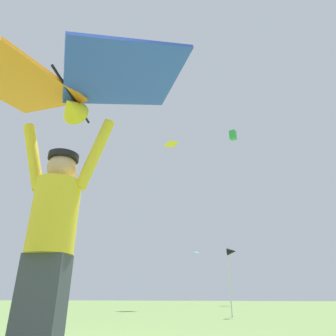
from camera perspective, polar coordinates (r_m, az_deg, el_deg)
The scene contains 6 objects.
kite_flyer_person at distance 2.40m, azimuth -21.49°, elevation -12.33°, with size 0.80×0.42×1.92m.
held_stunt_kite at distance 2.85m, azimuth -18.36°, elevation 14.84°, with size 2.12×1.36×0.44m.
distant_kite_teal_overhead_distant at distance 33.63m, azimuth 5.54°, elevation -15.74°, with size 0.76×0.78×0.28m.
distant_kite_green_high_left at distance 34.81m, azimuth 12.32°, elevation 6.17°, with size 0.79×0.83×1.07m.
distant_kite_yellow_low_right at distance 20.28m, azimuth 0.57°, elevation 4.70°, with size 0.90×0.90×0.27m.
marker_flag at distance 10.04m, azimuth 12.01°, elevation -16.20°, with size 0.30×0.24×2.01m.
Camera 1 is at (1.94, -1.98, 0.53)m, focal length 31.82 mm.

